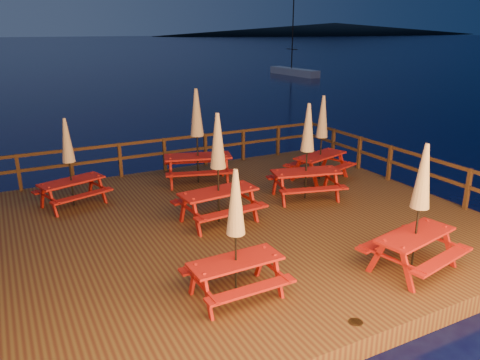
{
  "coord_description": "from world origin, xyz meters",
  "views": [
    {
      "loc": [
        -4.65,
        -9.48,
        4.96
      ],
      "look_at": [
        0.59,
        0.6,
        1.22
      ],
      "focal_mm": 35.0,
      "sensor_mm": 36.0,
      "label": 1
    }
  ],
  "objects_px": {
    "sailboat": "(294,72)",
    "picnic_table_1": "(218,167)",
    "picnic_table_2": "(322,137)",
    "picnic_table_0": "(419,207)"
  },
  "relations": [
    {
      "from": "picnic_table_1",
      "to": "picnic_table_2",
      "type": "distance_m",
      "value": 4.55
    },
    {
      "from": "picnic_table_0",
      "to": "picnic_table_2",
      "type": "xyz_separation_m",
      "value": [
        1.87,
        5.53,
        0.03
      ]
    },
    {
      "from": "sailboat",
      "to": "picnic_table_0",
      "type": "distance_m",
      "value": 42.56
    },
    {
      "from": "picnic_table_0",
      "to": "sailboat",
      "type": "bearing_deg",
      "value": 47.83
    },
    {
      "from": "sailboat",
      "to": "picnic_table_1",
      "type": "distance_m",
      "value": 40.62
    },
    {
      "from": "sailboat",
      "to": "picnic_table_1",
      "type": "height_order",
      "value": "sailboat"
    },
    {
      "from": "sailboat",
      "to": "picnic_table_2",
      "type": "relative_size",
      "value": 4.09
    },
    {
      "from": "picnic_table_0",
      "to": "picnic_table_1",
      "type": "distance_m",
      "value": 4.57
    },
    {
      "from": "picnic_table_0",
      "to": "picnic_table_2",
      "type": "distance_m",
      "value": 5.83
    },
    {
      "from": "sailboat",
      "to": "picnic_table_1",
      "type": "relative_size",
      "value": 3.97
    }
  ]
}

